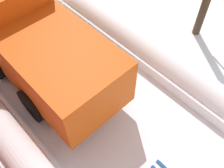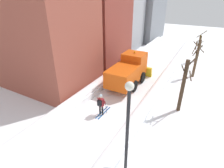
{
  "view_description": "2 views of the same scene",
  "coord_description": "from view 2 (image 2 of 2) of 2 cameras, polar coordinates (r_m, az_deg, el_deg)",
  "views": [
    {
      "loc": [
        -2.61,
        2.7,
        6.91
      ],
      "look_at": [
        0.43,
        5.92,
        0.93
      ],
      "focal_mm": 41.4,
      "sensor_mm": 36.0,
      "label": 1
    },
    {
      "loc": [
        6.06,
        -6.96,
        8.48
      ],
      "look_at": [
        -0.59,
        5.12,
        1.37
      ],
      "focal_mm": 28.74,
      "sensor_mm": 36.0,
      "label": 2
    }
  ],
  "objects": [
    {
      "name": "traffic_light_pole",
      "position": [
        15.4,
        -12.33,
        6.28
      ],
      "size": [
        0.28,
        0.42,
        4.45
      ],
      "color": "black",
      "rests_on": "ground"
    },
    {
      "name": "snowbank_right",
      "position": [
        19.12,
        15.61,
        1.03
      ],
      "size": [
        1.1,
        36.0,
        0.9
      ],
      "color": "white",
      "rests_on": "ground"
    },
    {
      "name": "skier",
      "position": [
        13.56,
        -3.53,
        -6.25
      ],
      "size": [
        0.62,
        1.8,
        1.81
      ],
      "color": "black",
      "rests_on": "ground"
    },
    {
      "name": "snowbank_left",
      "position": [
        20.68,
        1.65,
        4.31
      ],
      "size": [
        1.1,
        36.0,
        0.98
      ],
      "color": "white",
      "rests_on": "ground"
    },
    {
      "name": "plow_truck",
      "position": [
        17.99,
        5.29,
        4.26
      ],
      "size": [
        3.2,
        5.98,
        3.12
      ],
      "color": "#DB510F",
      "rests_on": "ground"
    },
    {
      "name": "ground_plane",
      "position": [
        19.9,
        8.29,
        1.77
      ],
      "size": [
        80.0,
        80.0,
        0.0
      ],
      "primitive_type": "plane",
      "color": "white"
    },
    {
      "name": "street_lamp",
      "position": [
        8.29,
        5.06,
        -11.3
      ],
      "size": [
        0.4,
        0.4,
        5.25
      ],
      "color": "black",
      "rests_on": "ground"
    },
    {
      "name": "bare_tree_far",
      "position": [
        26.79,
        25.76,
        10.26
      ],
      "size": [
        1.11,
        1.01,
        4.12
      ],
      "color": "#473B1F",
      "rests_on": "ground"
    },
    {
      "name": "bare_tree_near",
      "position": [
        14.42,
        21.7,
        -0.52
      ],
      "size": [
        0.89,
        1.11,
        4.52
      ],
      "color": "#3C2C1E",
      "rests_on": "ground"
    },
    {
      "name": "building_concrete_far",
      "position": [
        30.27,
        2.12,
        20.96
      ],
      "size": [
        6.56,
        6.6,
        10.3
      ],
      "color": "#9EA0A5",
      "rests_on": "ground"
    },
    {
      "name": "bare_tree_mid",
      "position": [
        21.37,
        25.26,
        7.55
      ],
      "size": [
        1.22,
        1.2,
        4.13
      ],
      "color": "#4D3C29",
      "rests_on": "ground"
    }
  ]
}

